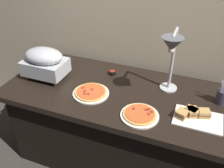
{
  "coord_description": "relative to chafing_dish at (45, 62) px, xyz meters",
  "views": [
    {
      "loc": [
        0.51,
        -1.52,
        1.88
      ],
      "look_at": [
        -0.08,
        0.0,
        0.81
      ],
      "focal_mm": 39.15,
      "sensor_mm": 36.0,
      "label": 1
    }
  ],
  "objects": [
    {
      "name": "sauce_cup_near",
      "position": [
        0.52,
        0.25,
        -0.13
      ],
      "size": [
        0.06,
        0.06,
        0.04
      ],
      "color": "black",
      "rests_on": "buffet_table"
    },
    {
      "name": "sandwich_platter",
      "position": [
        1.25,
        -0.09,
        -0.13
      ],
      "size": [
        0.32,
        0.23,
        0.06
      ],
      "color": "white",
      "rests_on": "buffet_table"
    },
    {
      "name": "pizza_plate_center",
      "position": [
        0.9,
        -0.21,
        -0.14
      ],
      "size": [
        0.27,
        0.27,
        0.03
      ],
      "color": "white",
      "rests_on": "buffet_table"
    },
    {
      "name": "utensil_holder",
      "position": [
        1.42,
        0.15,
        -0.09
      ],
      "size": [
        0.08,
        0.08,
        0.23
      ],
      "color": "#383347",
      "rests_on": "buffet_table"
    },
    {
      "name": "buffet_table",
      "position": [
        0.68,
        0.03,
        -0.53
      ],
      "size": [
        1.9,
        0.84,
        0.76
      ],
      "color": "black",
      "rests_on": "ground_plane"
    },
    {
      "name": "back_wall",
      "position": [
        0.68,
        0.53,
        0.29
      ],
      "size": [
        4.4,
        0.04,
        2.4
      ],
      "primitive_type": "cube",
      "color": "#C6B593",
      "rests_on": "ground_plane"
    },
    {
      "name": "pizza_plate_front",
      "position": [
        0.47,
        -0.09,
        -0.14
      ],
      "size": [
        0.29,
        0.29,
        0.03
      ],
      "color": "white",
      "rests_on": "buffet_table"
    },
    {
      "name": "ground_plane",
      "position": [
        0.68,
        0.03,
        -0.91
      ],
      "size": [
        8.0,
        8.0,
        0.0
      ],
      "primitive_type": "plane",
      "color": "#38332D"
    },
    {
      "name": "chafing_dish",
      "position": [
        0.0,
        0.0,
        0.0
      ],
      "size": [
        0.36,
        0.25,
        0.27
      ],
      "color": "#B7BABF",
      "rests_on": "buffet_table"
    },
    {
      "name": "heat_lamp",
      "position": [
        1.02,
        0.06,
        0.25
      ],
      "size": [
        0.15,
        0.33,
        0.52
      ],
      "color": "#B7BABF",
      "rests_on": "buffet_table"
    }
  ]
}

